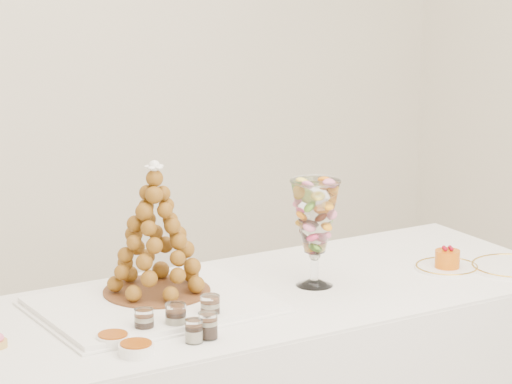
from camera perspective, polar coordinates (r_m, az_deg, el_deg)
lace_tray at (r=3.41m, az=-4.87°, el=-5.31°), size 0.64×0.49×0.02m
macaron_vase at (r=3.54m, az=2.80°, el=-1.23°), size 0.14×0.14×0.32m
cake_plate at (r=3.80m, az=8.96°, el=-3.53°), size 0.20×0.20×0.01m
verrine_a at (r=3.20m, az=-5.29°, el=-6.10°), size 0.06×0.06×0.07m
verrine_b at (r=3.22m, az=-3.80°, el=-5.90°), size 0.07×0.07×0.07m
verrine_c at (r=3.29m, az=-2.17°, el=-5.48°), size 0.07×0.07×0.07m
verrine_d at (r=3.14m, az=-2.94°, el=-6.55°), size 0.05×0.05×0.06m
verrine_e at (r=3.16m, az=-2.28°, el=-6.31°), size 0.06×0.06×0.07m
ramekin_back at (r=3.15m, az=-6.75°, el=-6.93°), size 0.09×0.09×0.03m
ramekin_front at (r=3.07m, az=-5.66°, el=-7.38°), size 0.09×0.09×0.03m
croquembouche at (r=3.43m, az=-4.75°, el=-1.75°), size 0.31×0.31×0.38m
mousse_cake at (r=3.78m, az=8.99°, el=-3.11°), size 0.08×0.08×0.07m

